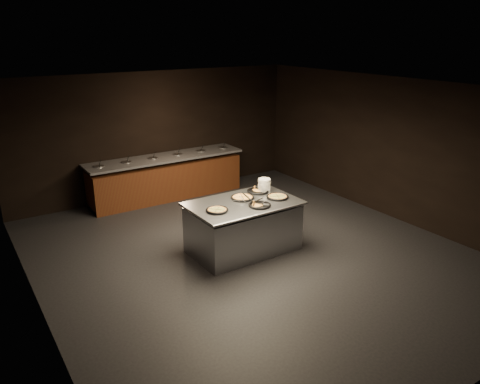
{
  "coord_description": "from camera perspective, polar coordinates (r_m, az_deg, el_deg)",
  "views": [
    {
      "loc": [
        -4.25,
        -6.14,
        3.78
      ],
      "look_at": [
        -0.07,
        0.3,
        1.1
      ],
      "focal_mm": 35.0,
      "sensor_mm": 36.0,
      "label": 1
    }
  ],
  "objects": [
    {
      "name": "pan_cheese_slices_a",
      "position": [
        8.7,
        2.2,
        0.14
      ],
      "size": [
        0.41,
        0.41,
        0.04
      ],
      "rotation": [
        0.0,
        0.0,
        0.56
      ],
      "color": "black",
      "rests_on": "serving_counter"
    },
    {
      "name": "pan_cheese_slices_b",
      "position": [
        8.01,
        2.41,
        -1.59
      ],
      "size": [
        0.39,
        0.39,
        0.04
      ],
      "rotation": [
        0.0,
        0.0,
        2.14
      ],
      "color": "black",
      "rests_on": "serving_counter"
    },
    {
      "name": "server_left",
      "position": [
        8.15,
        0.54,
        -0.69
      ],
      "size": [
        0.23,
        0.33,
        0.18
      ],
      "rotation": [
        0.0,
        0.0,
        2.14
      ],
      "color": "#B1B3B8",
      "rests_on": "serving_counter"
    },
    {
      "name": "plate_stack",
      "position": [
        8.74,
        2.97,
        0.87
      ],
      "size": [
        0.23,
        0.23,
        0.23
      ],
      "primitive_type": "cylinder",
      "color": "white",
      "rests_on": "serving_counter"
    },
    {
      "name": "pan_veggie_slices",
      "position": [
        8.41,
        4.59,
        -0.58
      ],
      "size": [
        0.4,
        0.4,
        0.04
      ],
      "rotation": [
        0.0,
        0.0,
        -0.41
      ],
      "color": "black",
      "rests_on": "serving_counter"
    },
    {
      "name": "server_right",
      "position": [
        8.01,
        2.49,
        -1.19
      ],
      "size": [
        0.25,
        0.22,
        0.15
      ],
      "rotation": [
        0.0,
        0.0,
        -0.66
      ],
      "color": "#B1B3B8",
      "rests_on": "serving_counter"
    },
    {
      "name": "serving_counter",
      "position": [
        8.36,
        0.37,
        -4.33
      ],
      "size": [
        1.92,
        1.24,
        0.92
      ],
      "rotation": [
        0.0,
        0.0,
        0.01
      ],
      "color": "#B1B3B8",
      "rests_on": "ground"
    },
    {
      "name": "salad_bar",
      "position": [
        11.1,
        -8.91,
        1.47
      ],
      "size": [
        3.7,
        0.83,
        1.18
      ],
      "color": "#532E13",
      "rests_on": "ground"
    },
    {
      "name": "room",
      "position": [
        7.82,
        1.62,
        1.88
      ],
      "size": [
        7.02,
        8.02,
        2.92
      ],
      "color": "black",
      "rests_on": "ground"
    },
    {
      "name": "pan_veggie_whole",
      "position": [
        7.79,
        -2.81,
        -2.21
      ],
      "size": [
        0.38,
        0.38,
        0.04
      ],
      "rotation": [
        0.0,
        0.0,
        0.72
      ],
      "color": "black",
      "rests_on": "serving_counter"
    },
    {
      "name": "pan_cheese_whole",
      "position": [
        8.36,
        0.3,
        -0.66
      ],
      "size": [
        0.42,
        0.42,
        0.04
      ],
      "rotation": [
        0.0,
        0.0,
        -0.39
      ],
      "color": "black",
      "rests_on": "serving_counter"
    }
  ]
}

